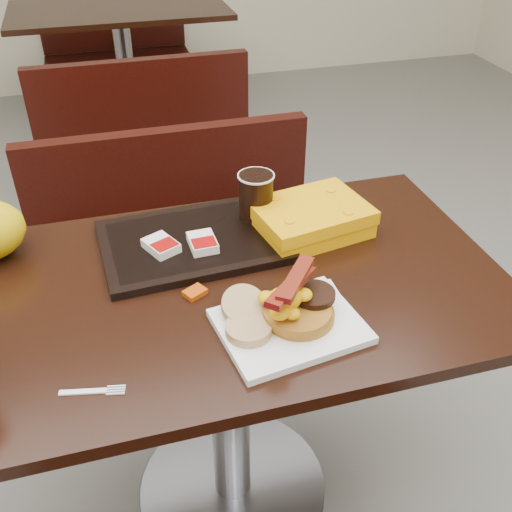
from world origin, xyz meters
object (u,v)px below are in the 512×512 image
object	(u,v)px
table_far	(127,74)
pancake_stack	(299,312)
bench_near_n	(182,252)
table_near	(230,402)
platter	(290,326)
coffee_cup_far	(256,196)
bench_far_s	(141,121)
fork	(83,392)
hashbrown_sleeve_left	(161,246)
clamshell	(310,218)
tray	(193,241)
knife	(344,307)
hashbrown_sleeve_right	(203,243)
bench_far_n	(117,44)

from	to	relation	value
table_far	pancake_stack	size ratio (longest dim) A/B	8.72
bench_near_n	pancake_stack	xyz separation A→B (m)	(0.11, -0.86, 0.42)
table_near	bench_near_n	world-z (taller)	table_near
platter	coffee_cup_far	world-z (taller)	coffee_cup_far
bench_far_s	fork	bearing A→B (deg)	-98.11
bench_near_n	fork	bearing A→B (deg)	-108.08
hashbrown_sleeve_left	clamshell	bearing A→B (deg)	-23.38
fork	hashbrown_sleeve_left	distance (m)	0.41
table_near	tray	xyz separation A→B (m)	(-0.04, 0.16, 0.38)
fork	knife	distance (m)	0.52
knife	tray	bearing A→B (deg)	-141.51
knife	hashbrown_sleeve_left	bearing A→B (deg)	-131.26
hashbrown_sleeve_right	table_far	bearing A→B (deg)	87.22
bench_far_n	platter	distance (m)	3.50
bench_far_s	hashbrown_sleeve_left	xyz separation A→B (m)	(-0.11, -1.77, 0.42)
coffee_cup_far	clamshell	bearing A→B (deg)	-31.00
tray	hashbrown_sleeve_left	size ratio (longest dim) A/B	5.32
bench_near_n	fork	xyz separation A→B (m)	(-0.30, -0.93, 0.39)
bench_near_n	bench_far_n	distance (m)	2.60
hashbrown_sleeve_right	pancake_stack	bearing A→B (deg)	-67.48
pancake_stack	platter	bearing A→B (deg)	-153.32
bench_near_n	tray	bearing A→B (deg)	-94.00
fork	hashbrown_sleeve_left	bearing A→B (deg)	74.16
pancake_stack	bench_far_n	bearing A→B (deg)	91.78
bench_near_n	platter	world-z (taller)	platter
platter	pancake_stack	xyz separation A→B (m)	(0.02, 0.01, 0.02)
table_far	tray	world-z (taller)	tray
fork	tray	size ratio (longest dim) A/B	0.27
table_far	pancake_stack	world-z (taller)	pancake_stack
tray	clamshell	bearing A→B (deg)	-6.43
bench_near_n	hashbrown_sleeve_right	world-z (taller)	hashbrown_sleeve_right
table_far	hashbrown_sleeve_left	bearing A→B (deg)	-92.66
tray	hashbrown_sleeve_left	world-z (taller)	hashbrown_sleeve_left
bench_far_n	hashbrown_sleeve_right	distance (m)	3.21
tray	hashbrown_sleeve_left	bearing A→B (deg)	-164.06
table_far	platter	bearing A→B (deg)	-88.21
bench_far_s	tray	size ratio (longest dim) A/B	2.40
table_near	bench_near_n	xyz separation A→B (m)	(0.00, 0.70, -0.02)
bench_far_n	coffee_cup_far	xyz separation A→B (m)	(0.13, -3.09, 0.47)
platter	fork	world-z (taller)	platter
table_near	bench_far_n	xyz separation A→B (m)	(0.00, 3.30, -0.02)
bench_far_n	pancake_stack	xyz separation A→B (m)	(0.11, -3.46, 0.42)
fork	tray	xyz separation A→B (m)	(0.27, 0.39, 0.01)
hashbrown_sleeve_left	hashbrown_sleeve_right	size ratio (longest dim) A/B	0.99
hashbrown_sleeve_left	hashbrown_sleeve_right	distance (m)	0.09
bench_near_n	coffee_cup_far	distance (m)	0.69
bench_near_n	bench_far_s	xyz separation A→B (m)	(0.00, 1.20, 0.00)
bench_far_s	bench_near_n	bearing A→B (deg)	-90.00
bench_far_n	pancake_stack	distance (m)	3.49
platter	clamshell	distance (m)	0.36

